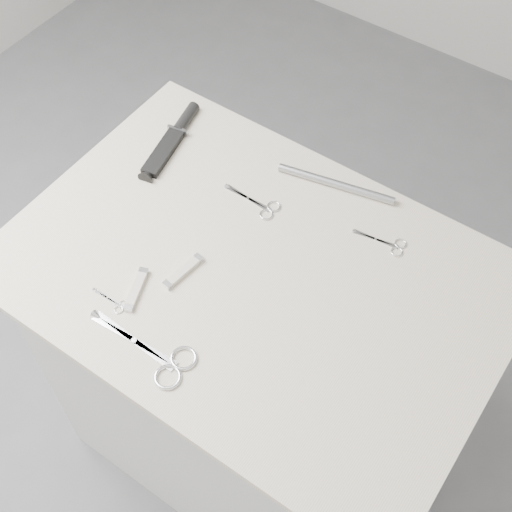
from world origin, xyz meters
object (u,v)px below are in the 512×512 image
Objects in this scene: large_shears at (161,358)px; metal_rail at (336,184)px; embroidery_scissors_a at (261,205)px; sheathed_knife at (174,136)px; tiny_scissors at (114,302)px; pocket_knife_a at (136,289)px; embroidery_scissors_b at (388,244)px; plinth at (255,376)px; pocket_knife_b at (183,271)px.

metal_rail is at bearing 84.91° from large_shears.
embroidery_scissors_a is 0.28m from sheathed_knife.
sheathed_knife reaches higher than tiny_scissors.
pocket_knife_a is (-0.13, 0.09, 0.00)m from large_shears.
tiny_scissors is at bearing -139.72° from embroidery_scissors_b.
pocket_knife_a is at bearing 67.16° from tiny_scissors.
embroidery_scissors_b is (0.19, 0.21, 0.47)m from plinth.
sheathed_knife is (-0.18, 0.41, 0.01)m from tiny_scissors.
tiny_scissors is at bearing -111.64° from metal_rail.
large_shears reaches higher than plinth.
pocket_knife_b is (-0.30, -0.30, 0.00)m from embroidery_scissors_b.
sheathed_knife is 0.42m from pocket_knife_a.
embroidery_scissors_a is 0.33m from pocket_knife_a.
metal_rail is (-0.17, 0.07, 0.01)m from embroidery_scissors_b.
pocket_knife_b is at bearing -144.29° from plinth.
plinth is at bearing -140.00° from embroidery_scissors_b.
embroidery_scissors_b is 0.48× the size of sheathed_knife.
tiny_scissors is 0.54m from metal_rail.
embroidery_scissors_b is at bearing -23.27° from metal_rail.
metal_rail is (0.10, 0.14, 0.01)m from embroidery_scissors_a.
embroidery_scissors_b is 0.57m from tiny_scissors.
sheathed_knife reaches higher than large_shears.
pocket_knife_a is 1.00× the size of pocket_knife_b.
sheathed_knife is 2.37× the size of pocket_knife_a.
sheathed_knife is at bearing 48.69° from pocket_knife_b.
pocket_knife_b is (0.07, 0.13, 0.01)m from tiny_scissors.
plinth is 0.55m from embroidery_scissors_b.
sheathed_knife is 0.39m from metal_rail.
pocket_knife_a is (0.02, 0.05, 0.00)m from tiny_scissors.
plinth is 8.93× the size of pocket_knife_a.
metal_rail is (0.13, 0.37, 0.00)m from pocket_knife_b.
pocket_knife_a reaches higher than embroidery_scissors_a.
pocket_knife_a reaches higher than embroidery_scissors_b.
tiny_scissors is (-0.18, -0.22, 0.47)m from plinth.
pocket_knife_a reaches higher than tiny_scissors.
tiny_scissors is at bearing 164.29° from large_shears.
large_shears is at bearing -147.00° from pocket_knife_b.
pocket_knife_a is at bearing 146.40° from large_shears.
metal_rail reaches higher than tiny_scissors.
tiny_scissors is 0.30× the size of metal_rail.
metal_rail reaches higher than pocket_knife_a.
sheathed_knife is at bearing 7.91° from pocket_knife_a.
plinth is at bearing -47.09° from pocket_knife_b.
large_shears is 0.16m from pocket_knife_a.
pocket_knife_b is at bearing 115.69° from large_shears.
embroidery_scissors_a is at bearing -112.35° from sheathed_knife.
large_shears is at bearing -144.14° from pocket_knife_a.
sheathed_knife is 2.36× the size of pocket_knife_b.
pocket_knife_b is (-0.03, -0.23, 0.00)m from embroidery_scissors_a.
tiny_scissors is (-0.37, -0.43, -0.00)m from embroidery_scissors_b.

